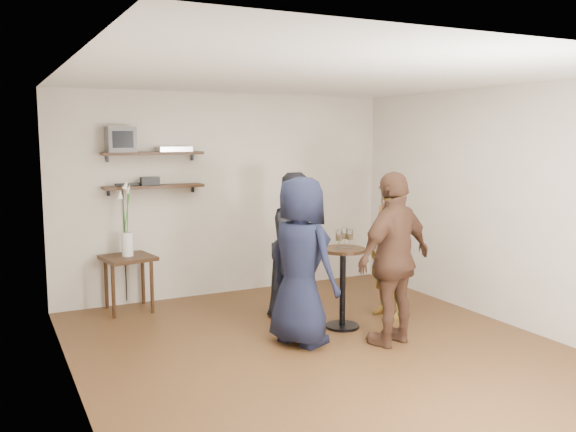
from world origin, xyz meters
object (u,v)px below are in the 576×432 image
at_px(side_table, 128,265).
at_px(crt_monitor, 120,139).
at_px(person_plaid, 390,248).
at_px(radio, 150,181).
at_px(person_navy, 301,261).
at_px(drinks_table, 343,277).
at_px(person_dark, 298,244).
at_px(person_brown, 394,259).
at_px(dvd_deck, 174,149).

bearing_deg(side_table, crt_monitor, 90.61).
height_order(side_table, person_plaid, person_plaid).
bearing_deg(radio, crt_monitor, 180.00).
xyz_separation_m(person_plaid, person_navy, (-1.32, -0.34, 0.04)).
distance_m(side_table, drinks_table, 2.55).
height_order(drinks_table, person_navy, person_navy).
relative_size(radio, person_dark, 0.13).
xyz_separation_m(person_navy, person_brown, (0.82, -0.41, 0.03)).
bearing_deg(side_table, dvd_deck, 15.34).
distance_m(person_plaid, person_brown, 0.91).
height_order(side_table, person_navy, person_navy).
relative_size(dvd_deck, person_plaid, 0.25).
distance_m(person_dark, person_navy, 1.00).
bearing_deg(person_brown, radio, -70.15).
relative_size(radio, drinks_table, 0.25).
height_order(crt_monitor, person_dark, crt_monitor).
distance_m(crt_monitor, side_table, 1.48).
relative_size(side_table, person_dark, 0.40).
bearing_deg(drinks_table, person_plaid, 8.08).
distance_m(crt_monitor, drinks_table, 3.04).
relative_size(side_table, person_navy, 0.39).
distance_m(radio, person_plaid, 2.95).
distance_m(person_dark, person_brown, 1.37).
distance_m(side_table, person_brown, 3.16).
bearing_deg(drinks_table, person_navy, -158.95).
distance_m(side_table, person_navy, 2.32).
distance_m(radio, side_table, 1.04).
bearing_deg(drinks_table, person_brown, -74.45).
relative_size(crt_monitor, person_plaid, 0.20).
bearing_deg(dvd_deck, person_brown, -59.52).
xyz_separation_m(dvd_deck, person_dark, (1.09, -1.19, -1.07)).
distance_m(person_plaid, person_navy, 1.36).
bearing_deg(radio, person_plaid, -37.54).
bearing_deg(person_navy, dvd_deck, -3.77).
height_order(drinks_table, person_brown, person_brown).
distance_m(drinks_table, person_plaid, 0.73).
relative_size(dvd_deck, person_dark, 0.24).
distance_m(dvd_deck, person_plaid, 2.85).
bearing_deg(person_plaid, side_table, -129.17).
relative_size(person_plaid, person_brown, 0.93).
height_order(drinks_table, person_plaid, person_plaid).
bearing_deg(person_dark, radio, 122.93).
bearing_deg(person_dark, side_table, 132.94).
height_order(radio, person_dark, person_dark).
distance_m(dvd_deck, drinks_table, 2.62).
height_order(person_dark, person_brown, person_brown).
xyz_separation_m(person_plaid, person_dark, (-0.88, 0.56, 0.03)).
distance_m(crt_monitor, person_plaid, 3.37).
relative_size(person_dark, person_brown, 0.96).
bearing_deg(drinks_table, radio, 130.88).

